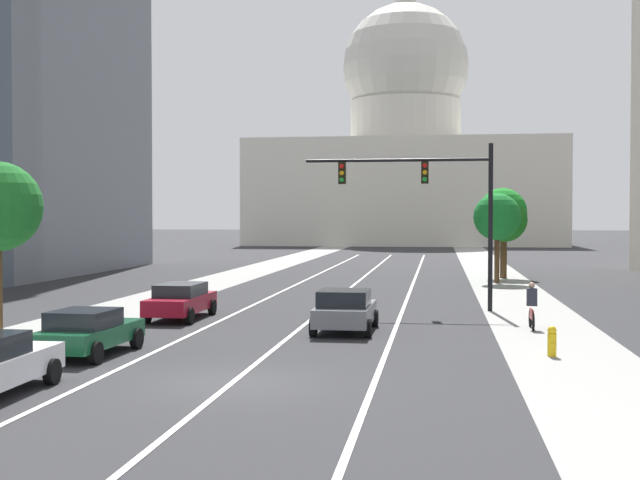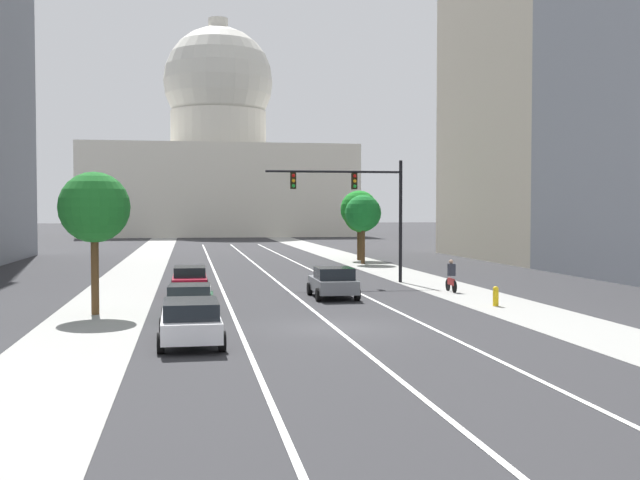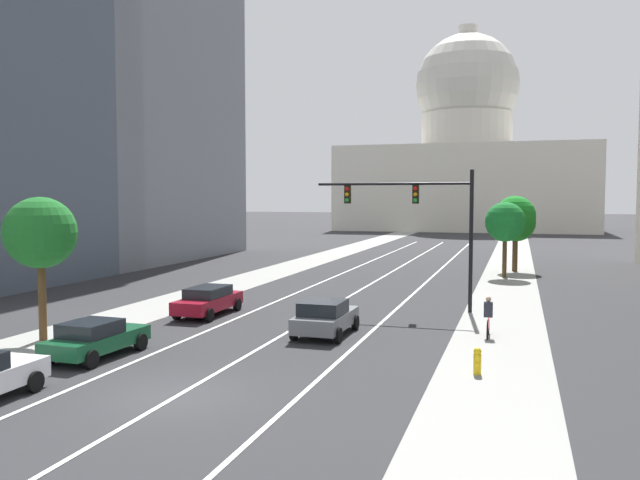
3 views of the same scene
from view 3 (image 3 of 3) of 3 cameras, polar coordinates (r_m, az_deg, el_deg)
name	(u,v)px [view 3 (image 3 of 3)]	position (r m, az deg, el deg)	size (l,w,h in m)	color
ground_plane	(405,265)	(57.93, 7.41, -2.14)	(400.00, 400.00, 0.00)	#2B2B2D
sidewalk_left	(290,267)	(55.34, -2.59, -2.38)	(3.88, 130.00, 0.01)	gray
sidewalk_right	(509,274)	(52.17, 16.17, -2.89)	(3.88, 130.00, 0.01)	gray
lane_stripe_left	(316,284)	(44.21, -0.32, -3.90)	(0.16, 90.00, 0.01)	white
lane_stripe_center	(367,286)	(43.31, 4.09, -4.07)	(0.16, 90.00, 0.01)	white
lane_stripe_right	(419,289)	(42.68, 8.65, -4.22)	(0.16, 90.00, 0.01)	white
office_tower_far_left	(96,40)	(69.60, -19.00, 16.15)	(21.42, 25.01, 42.14)	gray
capitol_building	(466,157)	(123.82, 12.64, 7.12)	(44.94, 23.02, 37.07)	beige
car_gray	(325,317)	(27.98, 0.45, -6.74)	(2.13, 4.18, 1.53)	slate
car_green	(95,338)	(25.54, -19.03, -8.10)	(2.15, 4.31, 1.39)	#14512D
car_crimson	(208,300)	(33.18, -9.74, -5.19)	(1.94, 4.72, 1.43)	maroon
traffic_signal_mast	(422,212)	(34.17, 8.92, 2.43)	(8.20, 0.39, 7.29)	black
fire_hydrant	(477,361)	(22.59, 13.58, -10.22)	(0.26, 0.35, 0.91)	yellow
cyclist	(488,317)	(28.50, 14.48, -6.53)	(0.36, 1.70, 1.72)	black
street_tree_mid_right	(516,223)	(53.76, 16.76, 1.45)	(3.00, 3.00, 5.43)	#51381E
street_tree_mid_left	(40,234)	(28.90, -23.23, 0.52)	(2.92, 2.92, 5.91)	#51381E
street_tree_near_right	(515,216)	(54.18, 16.67, 1.99)	(3.22, 3.22, 6.03)	#51381E
street_tree_far_right	(505,222)	(49.75, 15.87, 1.50)	(2.91, 2.91, 5.56)	#51381E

